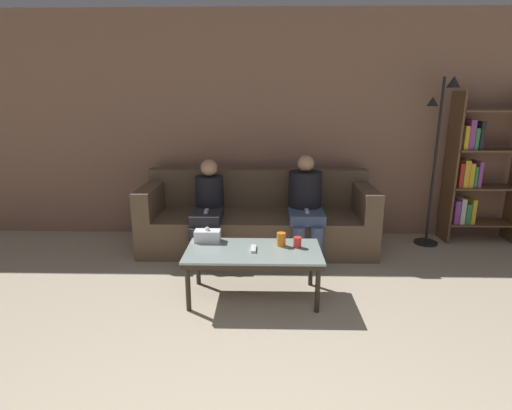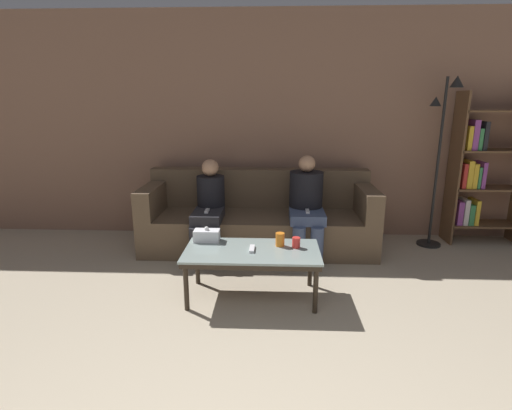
% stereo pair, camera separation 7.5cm
% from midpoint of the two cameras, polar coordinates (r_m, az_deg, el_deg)
% --- Properties ---
extents(wall_back, '(12.00, 0.06, 2.60)m').
position_cam_midpoint_polar(wall_back, '(4.79, -0.13, 11.05)').
color(wall_back, '#8C6651').
rests_on(wall_back, ground_plane).
extents(couch, '(2.51, 0.86, 0.84)m').
position_cam_midpoint_polar(couch, '(4.48, -0.29, -2.14)').
color(couch, brown).
rests_on(couch, ground_plane).
extents(coffee_table, '(1.11, 0.57, 0.42)m').
position_cam_midpoint_polar(coffee_table, '(3.30, -1.02, -7.10)').
color(coffee_table, '#8C9E99').
rests_on(coffee_table, ground_plane).
extents(cup_near_left, '(0.07, 0.07, 0.09)m').
position_cam_midpoint_polar(cup_near_left, '(3.34, 5.29, -5.32)').
color(cup_near_left, red).
rests_on(cup_near_left, coffee_table).
extents(cup_near_right, '(0.08, 0.08, 0.11)m').
position_cam_midpoint_polar(cup_near_right, '(3.36, 2.98, -4.92)').
color(cup_near_right, orange).
rests_on(cup_near_right, coffee_table).
extents(tissue_box, '(0.22, 0.12, 0.13)m').
position_cam_midpoint_polar(tissue_box, '(3.49, -7.55, -4.37)').
color(tissue_box, white).
rests_on(tissue_box, coffee_table).
extents(game_remote, '(0.04, 0.15, 0.02)m').
position_cam_midpoint_polar(game_remote, '(3.29, -1.03, -6.27)').
color(game_remote, white).
rests_on(game_remote, coffee_table).
extents(bookshelf, '(0.80, 0.32, 1.71)m').
position_cam_midpoint_polar(bookshelf, '(5.19, 28.52, 4.24)').
color(bookshelf, brown).
rests_on(bookshelf, ground_plane).
extents(standing_lamp, '(0.31, 0.26, 1.86)m').
position_cam_midpoint_polar(standing_lamp, '(4.80, 24.18, 7.89)').
color(standing_lamp, black).
rests_on(standing_lamp, ground_plane).
extents(seated_person_left_end, '(0.31, 0.68, 1.01)m').
position_cam_midpoint_polar(seated_person_left_end, '(4.23, -7.34, -0.22)').
color(seated_person_left_end, '#28282D').
rests_on(seated_person_left_end, ground_plane).
extents(seated_person_mid_left, '(0.36, 0.66, 1.05)m').
position_cam_midpoint_polar(seated_person_mid_left, '(4.23, 6.58, 0.34)').
color(seated_person_mid_left, '#47567A').
rests_on(seated_person_mid_left, ground_plane).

